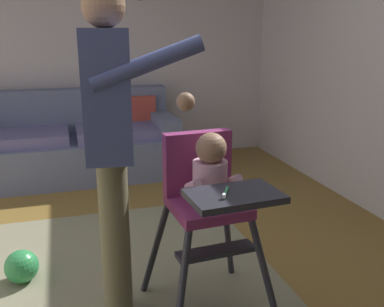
{
  "coord_description": "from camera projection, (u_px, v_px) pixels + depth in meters",
  "views": [
    {
      "loc": [
        -0.21,
        -2.11,
        1.45
      ],
      "look_at": [
        0.43,
        -0.01,
        0.82
      ],
      "focal_mm": 40.37,
      "sensor_mm": 36.0,
      "label": 1
    }
  ],
  "objects": [
    {
      "name": "wall_far",
      "position": [
        78.0,
        49.0,
        4.66
      ],
      "size": [
        5.11,
        0.06,
        2.5
      ],
      "primitive_type": "cube",
      "color": "silver",
      "rests_on": "ground"
    },
    {
      "name": "couch",
      "position": [
        74.0,
        144.0,
        4.4
      ],
      "size": [
        2.06,
        0.86,
        0.86
      ],
      "rotation": [
        0.0,
        0.0,
        -1.57
      ],
      "color": "slate",
      "rests_on": "ground"
    },
    {
      "name": "high_chair",
      "position": [
        208.0,
        190.0,
        2.14
      ],
      "size": [
        0.64,
        0.75,
        0.99
      ],
      "rotation": [
        0.0,
        0.0,
        -1.51
      ],
      "color": "#2D2F38",
      "rests_on": "ground"
    },
    {
      "name": "adult_standing",
      "position": [
        112.0,
        146.0,
        2.01
      ],
      "size": [
        0.51,
        0.54,
        1.64
      ],
      "rotation": [
        0.0,
        0.0,
        -0.14
      ],
      "color": "#6C6848",
      "rests_on": "ground"
    },
    {
      "name": "toy_ball",
      "position": [
        22.0,
        266.0,
        2.56
      ],
      "size": [
        0.2,
        0.2,
        0.2
      ],
      "primitive_type": "sphere",
      "color": "green",
      "rests_on": "ground"
    }
  ]
}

